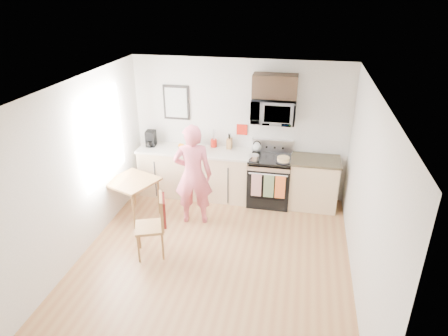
% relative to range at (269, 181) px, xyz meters
% --- Properties ---
extents(floor, '(4.60, 4.60, 0.00)m').
position_rel_range_xyz_m(floor, '(-0.63, -1.98, -0.44)').
color(floor, '#955F39').
rests_on(floor, ground).
extents(back_wall, '(4.00, 0.04, 2.60)m').
position_rel_range_xyz_m(back_wall, '(-0.63, 0.32, 0.86)').
color(back_wall, beige).
rests_on(back_wall, floor).
extents(front_wall, '(4.00, 0.04, 2.60)m').
position_rel_range_xyz_m(front_wall, '(-0.63, -4.28, 0.86)').
color(front_wall, beige).
rests_on(front_wall, floor).
extents(left_wall, '(0.04, 4.60, 2.60)m').
position_rel_range_xyz_m(left_wall, '(-2.63, -1.98, 0.86)').
color(left_wall, beige).
rests_on(left_wall, floor).
extents(right_wall, '(0.04, 4.60, 2.60)m').
position_rel_range_xyz_m(right_wall, '(1.37, -1.98, 0.86)').
color(right_wall, beige).
rests_on(right_wall, floor).
extents(ceiling, '(4.00, 4.60, 0.04)m').
position_rel_range_xyz_m(ceiling, '(-0.63, -1.98, 2.16)').
color(ceiling, silver).
rests_on(ceiling, back_wall).
extents(window, '(0.06, 1.40, 1.50)m').
position_rel_range_xyz_m(window, '(-2.59, -1.18, 1.11)').
color(window, white).
rests_on(window, left_wall).
extents(cabinet_left, '(2.10, 0.60, 0.90)m').
position_rel_range_xyz_m(cabinet_left, '(-1.43, 0.02, 0.01)').
color(cabinet_left, '#DEB78E').
rests_on(cabinet_left, floor).
extents(countertop_left, '(2.14, 0.64, 0.04)m').
position_rel_range_xyz_m(countertop_left, '(-1.43, 0.02, 0.48)').
color(countertop_left, beige).
rests_on(countertop_left, cabinet_left).
extents(cabinet_right, '(0.84, 0.60, 0.90)m').
position_rel_range_xyz_m(cabinet_right, '(0.80, 0.02, 0.01)').
color(cabinet_right, '#DEB78E').
rests_on(cabinet_right, floor).
extents(countertop_right, '(0.88, 0.64, 0.04)m').
position_rel_range_xyz_m(countertop_right, '(0.80, 0.02, 0.48)').
color(countertop_right, black).
rests_on(countertop_right, cabinet_right).
extents(range, '(0.76, 0.70, 1.16)m').
position_rel_range_xyz_m(range, '(0.00, 0.00, 0.00)').
color(range, black).
rests_on(range, floor).
extents(microwave, '(0.76, 0.51, 0.42)m').
position_rel_range_xyz_m(microwave, '(-0.00, 0.10, 1.32)').
color(microwave, silver).
rests_on(microwave, back_wall).
extents(upper_cabinet, '(0.76, 0.35, 0.40)m').
position_rel_range_xyz_m(upper_cabinet, '(-0.00, 0.15, 1.74)').
color(upper_cabinet, black).
rests_on(upper_cabinet, back_wall).
extents(wall_art, '(0.50, 0.04, 0.65)m').
position_rel_range_xyz_m(wall_art, '(-1.83, 0.30, 1.31)').
color(wall_art, black).
rests_on(wall_art, back_wall).
extents(wall_trivet, '(0.20, 0.02, 0.20)m').
position_rel_range_xyz_m(wall_trivet, '(-0.58, 0.31, 0.86)').
color(wall_trivet, '#AD190E').
rests_on(wall_trivet, back_wall).
extents(person, '(0.70, 0.52, 1.76)m').
position_rel_range_xyz_m(person, '(-1.20, -0.91, 0.44)').
color(person, '#C8374F').
rests_on(person, floor).
extents(dining_table, '(0.85, 0.85, 0.70)m').
position_rel_range_xyz_m(dining_table, '(-2.28, -0.97, 0.19)').
color(dining_table, brown).
rests_on(dining_table, floor).
extents(chair, '(0.57, 0.54, 0.98)m').
position_rel_range_xyz_m(chair, '(-1.47, -1.91, 0.20)').
color(chair, brown).
rests_on(chair, floor).
extents(knife_block, '(0.10, 0.13, 0.20)m').
position_rel_range_xyz_m(knife_block, '(-0.80, 0.23, 0.60)').
color(knife_block, brown).
rests_on(knife_block, countertop_left).
extents(utensil_crock, '(0.12, 0.12, 0.36)m').
position_rel_range_xyz_m(utensil_crock, '(-1.11, 0.24, 0.65)').
color(utensil_crock, '#AD190E').
rests_on(utensil_crock, countertop_left).
extents(fruit_bowl, '(0.20, 0.20, 0.09)m').
position_rel_range_xyz_m(fruit_bowl, '(-1.67, 0.04, 0.54)').
color(fruit_bowl, silver).
rests_on(fruit_bowl, countertop_left).
extents(milk_carton, '(0.11, 0.11, 0.25)m').
position_rel_range_xyz_m(milk_carton, '(-1.46, 0.10, 0.63)').
color(milk_carton, tan).
rests_on(milk_carton, countertop_left).
extents(coffee_maker, '(0.18, 0.26, 0.30)m').
position_rel_range_xyz_m(coffee_maker, '(-2.30, 0.06, 0.64)').
color(coffee_maker, black).
rests_on(coffee_maker, countertop_left).
extents(bread_bag, '(0.34, 0.25, 0.11)m').
position_rel_range_xyz_m(bread_bag, '(-1.35, -0.11, 0.56)').
color(bread_bag, tan).
rests_on(bread_bag, countertop_left).
extents(cake, '(0.26, 0.26, 0.09)m').
position_rel_range_xyz_m(cake, '(0.24, -0.17, 0.53)').
color(cake, black).
rests_on(cake, range).
extents(kettle, '(0.17, 0.17, 0.21)m').
position_rel_range_xyz_m(kettle, '(-0.28, 0.22, 0.58)').
color(kettle, silver).
rests_on(kettle, range).
extents(pot, '(0.19, 0.31, 0.09)m').
position_rel_range_xyz_m(pot, '(-0.28, -0.20, 0.54)').
color(pot, silver).
rests_on(pot, range).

